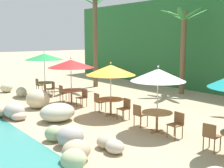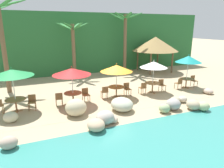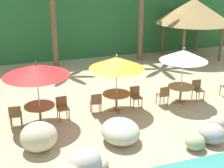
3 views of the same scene
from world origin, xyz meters
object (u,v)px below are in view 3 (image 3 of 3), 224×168
object	(u,v)px
umbrella_red	(36,70)
chair_white_inland	(163,94)
dining_table_orange	(116,96)
dining_table_white	(181,89)
chair_orange_inland	(96,102)
umbrella_white	(184,55)
chair_white_seaward	(197,88)
chair_red_inland	(15,115)
umbrella_orange	(117,63)
palm_tree_second	(52,7)
chair_orange_seaward	(136,95)
chair_red_seaward	(62,106)
dining_table_red	(40,109)
palapa_hut	(194,11)

from	to	relation	value
umbrella_red	chair_white_inland	xyz separation A→B (m)	(4.98, 0.03, -1.56)
umbrella_red	chair_white_inland	distance (m)	5.22
dining_table_orange	dining_table_white	distance (m)	2.83
chair_orange_inland	chair_white_inland	size ratio (longest dim) A/B	1.00
umbrella_red	dining_table_white	distance (m)	6.01
dining_table_orange	umbrella_white	bearing A→B (deg)	-1.82
dining_table_orange	dining_table_white	size ratio (longest dim) A/B	1.00
chair_white_seaward	chair_white_inland	distance (m)	1.71
chair_white_seaward	chair_red_inland	bearing A→B (deg)	-178.43
umbrella_orange	dining_table_orange	size ratio (longest dim) A/B	2.12
chair_white_inland	palm_tree_second	world-z (taller)	palm_tree_second
chair_orange_seaward	umbrella_orange	bearing A→B (deg)	-174.32
chair_red_inland	dining_table_white	world-z (taller)	chair_red_inland
chair_orange_seaward	chair_white_inland	size ratio (longest dim) A/B	1.00
chair_red_seaward	palm_tree_second	distance (m)	7.20
dining_table_red	umbrella_orange	xyz separation A→B (m)	(3.00, 0.20, 1.39)
umbrella_orange	palm_tree_second	distance (m)	6.81
umbrella_orange	dining_table_white	world-z (taller)	umbrella_orange
umbrella_red	chair_red_seaward	xyz separation A→B (m)	(0.84, 0.16, -1.56)
chair_red_seaward	palapa_hut	size ratio (longest dim) A/B	0.18
umbrella_white	dining_table_white	size ratio (longest dim) A/B	2.19
dining_table_white	palapa_hut	size ratio (longest dim) A/B	0.23
dining_table_orange	palm_tree_second	world-z (taller)	palm_tree_second
dining_table_white	palapa_hut	distance (m)	7.86
chair_white_inland	dining_table_orange	bearing A→B (deg)	175.00
umbrella_white	chair_white_inland	xyz separation A→B (m)	(-0.85, -0.08, -1.56)
chair_white_inland	palapa_hut	bearing A→B (deg)	50.87
chair_orange_inland	chair_white_inland	xyz separation A→B (m)	(2.83, -0.14, 0.00)
chair_red_inland	umbrella_orange	bearing A→B (deg)	3.40
chair_red_inland	chair_orange_seaward	world-z (taller)	same
chair_red_seaward	chair_white_inland	bearing A→B (deg)	-1.74
dining_table_white	umbrella_red	bearing A→B (deg)	-178.88
chair_red_seaward	chair_white_inland	size ratio (longest dim) A/B	1.00
chair_white_seaward	palm_tree_second	distance (m)	8.78
dining_table_white	chair_white_seaward	bearing A→B (deg)	4.49
chair_red_inland	chair_white_inland	xyz separation A→B (m)	(5.84, 0.06, 0.00)
chair_red_seaward	chair_orange_inland	world-z (taller)	same
chair_white_inland	dining_table_red	bearing A→B (deg)	-179.64
dining_table_red	palm_tree_second	bearing A→B (deg)	76.72
chair_red_inland	chair_orange_inland	size ratio (longest dim) A/B	1.00
umbrella_red	umbrella_orange	xyz separation A→B (m)	(3.00, 0.20, -0.07)
chair_red_inland	palm_tree_second	distance (m)	7.73
dining_table_orange	chair_white_seaward	xyz separation A→B (m)	(3.68, -0.02, -0.10)
dining_table_red	chair_red_inland	size ratio (longest dim) A/B	1.26
chair_red_inland	palm_tree_second	size ratio (longest dim) A/B	0.17
dining_table_white	chair_white_seaward	xyz separation A→B (m)	(0.85, 0.07, -0.10)
umbrella_white	palm_tree_second	world-z (taller)	palm_tree_second
chair_orange_seaward	umbrella_white	size ratio (longest dim) A/B	0.36
dining_table_orange	palm_tree_second	distance (m)	7.22
umbrella_orange	palapa_hut	size ratio (longest dim) A/B	0.49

